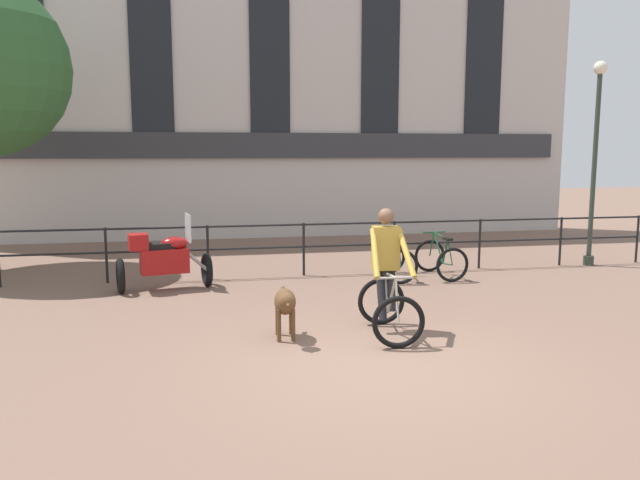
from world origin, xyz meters
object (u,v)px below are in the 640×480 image
Objects in this scene: dog at (285,303)px; parked_bicycle_near_lamp at (395,260)px; cyclist_with_bike at (388,278)px; street_lamp at (595,153)px; parked_bicycle_mid_left at (441,259)px; parked_motorcycle at (163,259)px.

parked_bicycle_near_lamp is at bearing 56.60° from dog.
cyclist_with_bike is 3.68m from parked_bicycle_near_lamp.
parked_bicycle_near_lamp is 0.27× the size of street_lamp.
dog is 5.00m from parked_bicycle_mid_left.
dog is 0.80× the size of parked_bicycle_near_lamp.
parked_motorcycle is at bearing -175.41° from street_lamp.
street_lamp reaches higher than cyclist_with_bike.
parked_motorcycle reaches higher than parked_bicycle_mid_left.
parked_bicycle_near_lamp is (2.63, 3.50, -0.13)m from dog.
street_lamp is (3.64, 0.57, 2.07)m from parked_bicycle_mid_left.
street_lamp is at bearing -173.93° from parked_bicycle_mid_left.
street_lamp reaches higher than parked_motorcycle.
dog is 3.76m from parked_motorcycle.
street_lamp is at bearing 32.95° from dog.
parked_bicycle_mid_left is (2.17, 3.45, -0.41)m from cyclist_with_bike.
cyclist_with_bike is 0.39× the size of street_lamp.
dog is at bearing 41.60° from parked_bicycle_mid_left.
dog is 4.38m from parked_bicycle_near_lamp.
parked_motorcycle is 5.30m from parked_bicycle_mid_left.
parked_motorcycle is 0.40× the size of street_lamp.
street_lamp is (4.58, 0.57, 2.07)m from parked_bicycle_near_lamp.
parked_motorcycle is at bearing -1.14° from parked_bicycle_mid_left.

